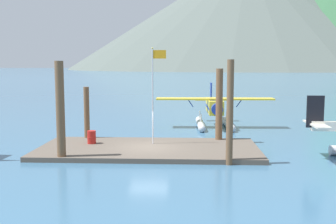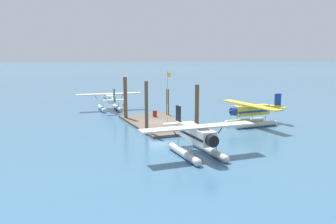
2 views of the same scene
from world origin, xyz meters
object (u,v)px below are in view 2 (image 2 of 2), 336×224
at_px(seaplane_white_port_aft, 109,100).
at_px(seaplane_cream_stbd_aft, 197,138).
at_px(flagpole, 168,91).
at_px(fuel_drum, 155,114).
at_px(mooring_buoy, 125,105).
at_px(seaplane_yellow_bow_right, 251,113).

bearing_deg(seaplane_white_port_aft, seaplane_cream_stbd_aft, 2.16).
height_order(flagpole, fuel_drum, flagpole).
bearing_deg(seaplane_cream_stbd_aft, fuel_drum, 170.96).
xyz_separation_m(fuel_drum, mooring_buoy, (-12.65, -0.75, -0.31)).
bearing_deg(flagpole, seaplane_cream_stbd_aft, -12.43).
relative_size(mooring_buoy, seaplane_cream_stbd_aft, 0.08).
bearing_deg(seaplane_yellow_bow_right, seaplane_white_port_aft, -144.87).
bearing_deg(fuel_drum, mooring_buoy, -176.61).
xyz_separation_m(flagpole, seaplane_white_port_aft, (-14.57, -4.14, -2.72)).
bearing_deg(seaplane_yellow_bow_right, fuel_drum, -133.07).
bearing_deg(mooring_buoy, fuel_drum, 3.39).
xyz_separation_m(flagpole, seaplane_cream_stbd_aft, (13.93, -3.07, -2.72)).
bearing_deg(seaplane_yellow_bow_right, seaplane_cream_stbd_aft, -53.23).
relative_size(seaplane_cream_stbd_aft, seaplane_white_port_aft, 1.00).
bearing_deg(seaplane_yellow_bow_right, flagpole, -116.32).
height_order(flagpole, seaplane_yellow_bow_right, flagpole).
bearing_deg(fuel_drum, seaplane_yellow_bow_right, 46.93).
height_order(fuel_drum, seaplane_cream_stbd_aft, seaplane_cream_stbd_aft).
bearing_deg(flagpole, fuel_drum, -177.72).
distance_m(flagpole, mooring_buoy, 17.39).
distance_m(seaplane_yellow_bow_right, seaplane_cream_stbd_aft, 15.53).
relative_size(fuel_drum, seaplane_white_port_aft, 0.08).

